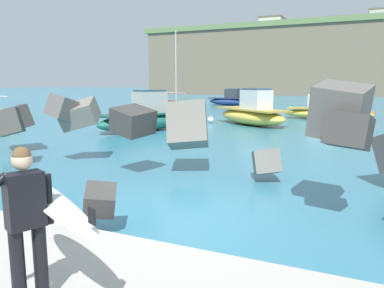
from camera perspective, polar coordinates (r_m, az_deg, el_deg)
The scene contains 14 objects.
ground_plane at distance 7.83m, azimuth -1.64°, elevation -10.70°, with size 400.00×400.00×0.00m, color teal.
breakwater_jetty at distance 9.24m, azimuth 5.76°, elevation 0.88°, with size 30.53×7.85×3.20m.
surfer_with_board at distance 4.50m, azimuth -22.74°, elevation -9.47°, with size 2.07×1.50×1.78m.
boat_near_left at distance 46.94m, azimuth 5.77°, elevation 6.66°, with size 5.97×2.98×2.07m.
boat_near_right at distance 24.72m, azimuth 9.10°, elevation 4.62°, with size 6.11×5.39×2.37m.
boat_mid_left at distance 29.89m, azimuth 19.72°, elevation 4.72°, with size 6.37×1.82×1.99m.
boat_far_left at distance 41.15m, azimuth -2.76°, elevation 6.08°, with size 5.97×4.39×8.15m.
boat_far_centre at distance 21.54m, azimuth -7.15°, elevation 3.95°, with size 3.87×6.20×2.31m.
mooring_buoy_inner at distance 25.62m, azimuth 2.85°, elevation 3.68°, with size 0.44×0.44×0.44m.
mooring_buoy_middle at distance 33.91m, azimuth 25.63°, elevation 4.13°, with size 0.44×0.44×0.44m.
headland_bluff at distance 106.06m, azimuth 22.03°, elevation 11.49°, with size 93.01×42.32×16.33m.
station_building_west at distance 115.23m, azimuth 26.57°, elevation 16.43°, with size 5.59×6.26×5.53m.
station_building_central at distance 114.62m, azimuth 20.77°, elevation 16.46°, with size 5.35×7.95×4.04m.
station_building_east at distance 111.23m, azimuth 12.08°, elevation 17.15°, with size 6.15×7.94×4.31m.
Camera 1 is at (3.21, -6.62, 2.66)m, focal length 35.17 mm.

